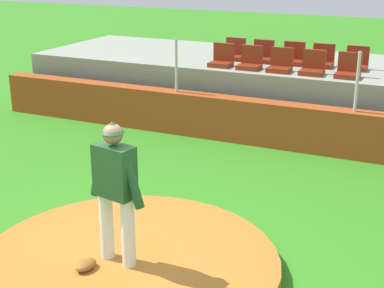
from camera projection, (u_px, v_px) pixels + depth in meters
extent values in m
plane|color=#31801C|center=(128.00, 273.00, 7.06)|extent=(60.00, 60.00, 0.00)
cylinder|color=#AB6A26|center=(128.00, 265.00, 7.03)|extent=(3.77, 3.77, 0.21)
cylinder|color=white|center=(107.00, 225.00, 6.89)|extent=(0.17, 0.17, 0.87)
cylinder|color=white|center=(128.00, 233.00, 6.70)|extent=(0.17, 0.17, 0.87)
cube|color=#1E4723|center=(115.00, 171.00, 6.55)|extent=(0.53, 0.35, 0.63)
cylinder|color=#1E4723|center=(99.00, 169.00, 6.71)|extent=(0.29, 0.16, 0.71)
cylinder|color=#1E4723|center=(131.00, 179.00, 6.42)|extent=(0.35, 0.17, 0.70)
sphere|color=#8C6647|center=(113.00, 134.00, 6.41)|extent=(0.24, 0.24, 0.24)
cone|color=#1E4723|center=(112.00, 127.00, 6.38)|extent=(0.32, 0.32, 0.13)
ellipsoid|color=brown|center=(86.00, 265.00, 6.74)|extent=(0.22, 0.31, 0.11)
cube|color=#A4431A|center=(264.00, 123.00, 11.55)|extent=(12.92, 0.40, 0.92)
cylinder|color=silver|center=(176.00, 65.00, 12.01)|extent=(0.06, 0.06, 1.14)
cylinder|color=silver|center=(357.00, 82.00, 10.52)|extent=(0.06, 0.06, 1.14)
cube|color=gray|center=(295.00, 89.00, 13.50)|extent=(12.69, 3.59, 1.33)
cube|color=maroon|center=(221.00, 64.00, 12.68)|extent=(0.48, 0.44, 0.10)
cube|color=maroon|center=(224.00, 52.00, 12.75)|extent=(0.48, 0.08, 0.40)
cube|color=maroon|center=(249.00, 67.00, 12.39)|extent=(0.48, 0.44, 0.10)
cube|color=maroon|center=(252.00, 54.00, 12.46)|extent=(0.48, 0.08, 0.40)
cube|color=maroon|center=(279.00, 70.00, 12.12)|extent=(0.48, 0.44, 0.10)
cube|color=maroon|center=(282.00, 57.00, 12.20)|extent=(0.48, 0.08, 0.40)
cube|color=maroon|center=(312.00, 72.00, 11.85)|extent=(0.48, 0.44, 0.10)
cube|color=maroon|center=(314.00, 59.00, 11.92)|extent=(0.48, 0.08, 0.40)
cube|color=maroon|center=(347.00, 75.00, 11.56)|extent=(0.48, 0.44, 0.10)
cube|color=maroon|center=(350.00, 62.00, 11.63)|extent=(0.48, 0.08, 0.40)
cube|color=maroon|center=(233.00, 58.00, 13.45)|extent=(0.48, 0.44, 0.10)
cube|color=maroon|center=(236.00, 46.00, 13.53)|extent=(0.48, 0.08, 0.40)
cube|color=maroon|center=(261.00, 60.00, 13.16)|extent=(0.48, 0.44, 0.10)
cube|color=maroon|center=(264.00, 48.00, 13.23)|extent=(0.48, 0.08, 0.40)
cube|color=maroon|center=(292.00, 62.00, 12.89)|extent=(0.48, 0.44, 0.10)
cube|color=maroon|center=(295.00, 50.00, 12.96)|extent=(0.48, 0.08, 0.40)
cube|color=maroon|center=(321.00, 65.00, 12.62)|extent=(0.48, 0.44, 0.10)
cube|color=maroon|center=(324.00, 52.00, 12.69)|extent=(0.48, 0.08, 0.40)
cube|color=maroon|center=(355.00, 68.00, 12.32)|extent=(0.48, 0.44, 0.10)
cube|color=maroon|center=(358.00, 55.00, 12.39)|extent=(0.48, 0.08, 0.40)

